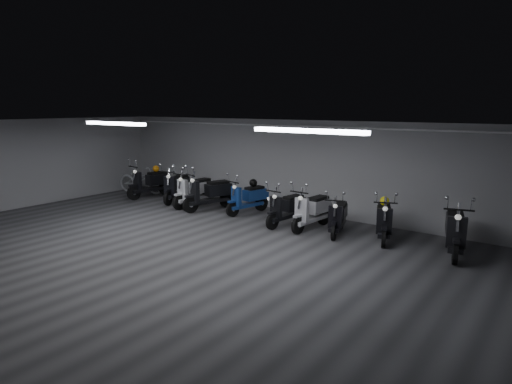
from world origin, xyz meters
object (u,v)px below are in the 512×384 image
Objects in this scene: scooter_6 at (312,204)px; helmet_2 at (385,201)px; scooter_9 at (456,223)px; scooter_3 at (209,187)px; scooter_1 at (176,182)px; scooter_7 at (338,211)px; scooter_4 at (247,193)px; helmet_1 at (156,169)px; bicycle at (141,176)px; scooter_5 at (287,203)px; helmet_0 at (253,183)px; scooter_0 at (150,178)px; scooter_2 at (194,185)px; scooter_8 at (384,214)px.

helmet_2 is (1.78, 0.44, 0.25)m from scooter_6.
scooter_6 is 0.94× the size of scooter_9.
scooter_3 is at bearing -175.03° from helmet_2.
scooter_7 is (6.15, -0.23, -0.08)m from scooter_1.
scooter_4 is 4.22m from helmet_1.
bicycle is (-11.07, 0.38, -0.09)m from scooter_9.
helmet_0 is (-1.62, 0.64, 0.28)m from scooter_5.
scooter_0 is 0.99× the size of scooter_3.
scooter_2 is 1.04× the size of scooter_6.
scooter_0 reaches higher than scooter_7.
scooter_4 is at bearing 35.85° from scooter_3.
bicycle is at bearing -168.10° from scooter_3.
scooter_1 is 1.06× the size of scooter_8.
scooter_8 is 7.23× the size of helmet_0.
scooter_2 is (1.01, -0.17, 0.01)m from scooter_1.
helmet_0 is at bearing 14.65° from scooter_0.
scooter_9 is at bearing -4.52° from helmet_0.
helmet_1 is (-7.37, 0.41, 0.40)m from scooter_7.
helmet_0 is at bearing 17.13° from scooter_2.
scooter_1 is at bearing -109.96° from bicycle.
scooter_6 is (3.62, 0.03, -0.05)m from scooter_3.
scooter_9 is at bearing -11.04° from helmet_2.
scooter_5 reaches higher than scooter_7.
scooter_3 reaches higher than helmet_0.
scooter_4 is at bearing 173.57° from scooter_5.
helmet_1 is at bearing -169.97° from scooter_4.
scooter_0 reaches higher than helmet_1.
scooter_3 is at bearing -110.56° from bicycle.
scooter_0 is at bearing -179.28° from scooter_2.
scooter_1 reaches higher than helmet_0.
scooter_0 is 8.51m from scooter_8.
scooter_2 is 7.73× the size of helmet_0.
scooter_3 is at bearing -173.62° from scooter_5.
scooter_4 is at bearing 11.54° from scooter_0.
scooter_6 is 7.54× the size of helmet_1.
scooter_8 is at bearing -5.60° from scooter_7.
scooter_9 is 1.77m from helmet_2.
scooter_5 is (1.67, -0.41, -0.01)m from scooter_4.
scooter_9 reaches higher than scooter_7.
helmet_0 is at bearing 178.24° from helmet_2.
scooter_9 is 10.11m from helmet_1.
scooter_2 is 1.08× the size of scooter_4.
bicycle is at bearing -177.43° from scooter_5.
helmet_2 is (6.15, 0.39, 0.22)m from scooter_2.
scooter_1 is 6.15m from scooter_7.
scooter_1 is 8.19× the size of helmet_2.
scooter_1 reaches higher than scooter_8.
scooter_0 is at bearing -177.93° from helmet_2.
scooter_9 is at bearing 3.18° from scooter_2.
scooter_0 is 1.10× the size of scooter_8.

